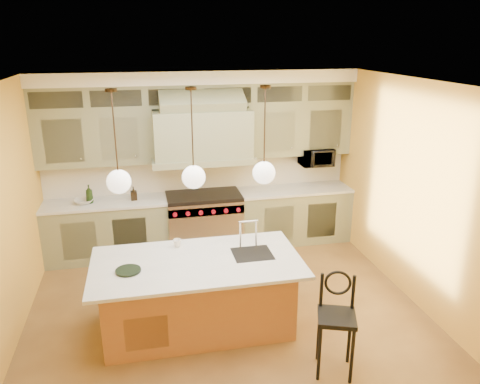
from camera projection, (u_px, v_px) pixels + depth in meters
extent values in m
plane|color=brown|center=(229.00, 319.00, 5.89)|extent=(5.00, 5.00, 0.00)
plane|color=white|center=(227.00, 85.00, 4.97)|extent=(5.00, 5.00, 0.00)
plane|color=gold|center=(200.00, 159.00, 7.75)|extent=(5.00, 0.00, 5.00)
plane|color=gold|center=(300.00, 343.00, 3.11)|extent=(5.00, 0.00, 5.00)
plane|color=gold|center=(421.00, 197.00, 5.94)|extent=(0.00, 5.00, 5.00)
cube|color=gray|center=(108.00, 230.00, 7.45)|extent=(1.90, 0.65, 0.90)
cube|color=gray|center=(293.00, 215.00, 8.08)|extent=(1.90, 0.65, 0.90)
cube|color=silver|center=(105.00, 203.00, 7.30)|extent=(1.90, 0.68, 0.04)
cube|color=silver|center=(294.00, 189.00, 7.93)|extent=(1.90, 0.68, 0.04)
cube|color=silver|center=(200.00, 173.00, 7.80)|extent=(5.00, 0.04, 0.56)
cube|color=gray|center=(94.00, 138.00, 7.10)|extent=(1.75, 0.35, 0.85)
cube|color=gray|center=(298.00, 129.00, 7.76)|extent=(1.75, 0.35, 0.85)
cube|color=gray|center=(202.00, 134.00, 7.26)|extent=(1.50, 0.70, 0.75)
cube|color=gray|center=(203.00, 159.00, 7.39)|extent=(1.60, 0.76, 0.10)
cube|color=#333833|center=(199.00, 95.00, 7.24)|extent=(5.00, 0.35, 0.35)
cube|color=white|center=(199.00, 77.00, 7.14)|extent=(5.00, 0.47, 0.20)
cube|color=silver|center=(204.00, 223.00, 7.74)|extent=(1.20, 0.70, 0.90)
cube|color=black|center=(204.00, 196.00, 7.59)|extent=(1.20, 0.70, 0.06)
cube|color=silver|center=(207.00, 211.00, 7.34)|extent=(1.20, 0.06, 0.14)
cube|color=#A3633A|center=(198.00, 295.00, 5.61)|extent=(2.17, 1.04, 0.88)
cube|color=silver|center=(197.00, 263.00, 5.41)|extent=(2.43, 1.30, 0.04)
cube|color=black|center=(252.00, 255.00, 5.59)|extent=(0.47, 0.42, 0.05)
cylinder|color=black|center=(319.00, 354.00, 4.76)|extent=(0.04, 0.04, 0.63)
cylinder|color=black|center=(352.00, 357.00, 4.72)|extent=(0.04, 0.04, 0.63)
cylinder|color=black|center=(319.00, 334.00, 5.07)|extent=(0.04, 0.04, 0.63)
cylinder|color=black|center=(349.00, 337.00, 5.03)|extent=(0.04, 0.04, 0.63)
cube|color=black|center=(337.00, 317.00, 4.79)|extent=(0.49, 0.49, 0.05)
torus|color=black|center=(338.00, 283.00, 4.85)|extent=(0.27, 0.13, 0.28)
imported|color=black|center=(316.00, 157.00, 7.91)|extent=(0.54, 0.37, 0.30)
imported|color=black|center=(89.00, 194.00, 7.18)|extent=(0.11, 0.11, 0.29)
imported|color=black|center=(134.00, 193.00, 7.33)|extent=(0.10, 0.10, 0.21)
imported|color=silver|center=(84.00, 201.00, 7.20)|extent=(0.29, 0.29, 0.07)
imported|color=white|center=(177.00, 243.00, 5.77)|extent=(0.10, 0.10, 0.09)
cylinder|color=#2D2319|center=(111.00, 90.00, 4.67)|extent=(0.12, 0.12, 0.03)
cylinder|color=#2D2319|center=(115.00, 134.00, 4.81)|extent=(0.02, 0.02, 0.93)
sphere|color=white|center=(119.00, 182.00, 4.97)|extent=(0.26, 0.26, 0.26)
cylinder|color=#2D2319|center=(191.00, 88.00, 4.83)|extent=(0.12, 0.12, 0.03)
cylinder|color=#2D2319|center=(192.00, 131.00, 4.97)|extent=(0.02, 0.02, 0.93)
sphere|color=white|center=(194.00, 177.00, 5.14)|extent=(0.26, 0.26, 0.26)
cylinder|color=#2D2319|center=(265.00, 87.00, 4.99)|extent=(0.12, 0.12, 0.03)
cylinder|color=#2D2319|center=(265.00, 128.00, 5.14)|extent=(0.02, 0.02, 0.93)
sphere|color=white|center=(264.00, 173.00, 5.30)|extent=(0.26, 0.26, 0.26)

